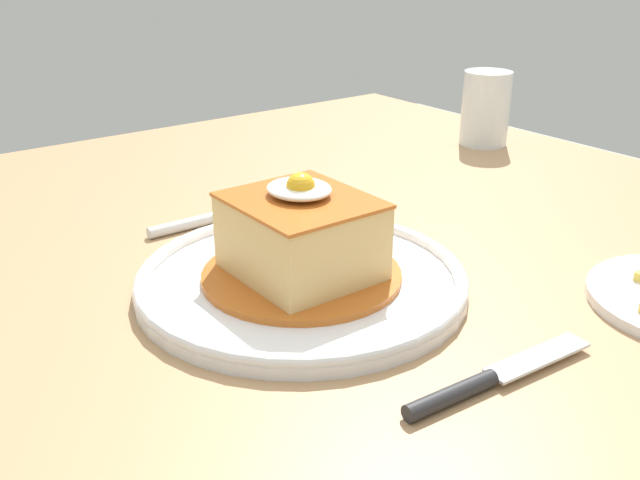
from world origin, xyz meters
The scene contains 6 objects.
dining_table centered at (0.00, 0.00, 0.66)m, with size 1.17×0.98×0.77m.
main_plate centered at (0.00, -0.10, 0.78)m, with size 0.28×0.28×0.02m.
sandwich_meal centered at (0.00, -0.10, 0.82)m, with size 0.17×0.17×0.09m.
fork centered at (-0.18, -0.10, 0.78)m, with size 0.02×0.14×0.01m.
knife centered at (0.19, -0.10, 0.78)m, with size 0.03×0.17×0.01m.
drinking_glass centered at (-0.22, 0.38, 0.82)m, with size 0.07×0.07×0.10m.
Camera 1 is at (0.45, -0.42, 1.05)m, focal length 40.27 mm.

